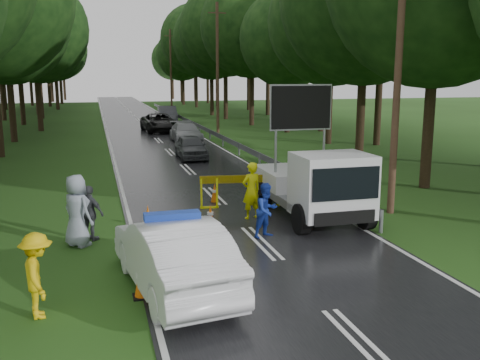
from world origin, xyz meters
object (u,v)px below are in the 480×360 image
object	(u,v)px
officer	(251,191)
queue_car_fourth	(168,114)
queue_car_first	(191,147)
queue_car_third	(159,123)
queue_car_second	(186,132)
work_truck	(315,184)
barrier	(240,183)
civilian	(267,210)
police_sedan	(173,255)

from	to	relation	value
officer	queue_car_fourth	size ratio (longest dim) A/B	0.39
queue_car_first	queue_car_third	size ratio (longest dim) A/B	0.71
officer	queue_car_first	world-z (taller)	officer
queue_car_fourth	queue_car_second	bearing A→B (deg)	-88.89
queue_car_second	queue_car_third	world-z (taller)	queue_car_third
work_truck	officer	distance (m)	2.05
queue_car_second	queue_car_fourth	distance (m)	15.54
work_truck	queue_car_first	xyz separation A→B (m)	(-1.62, 13.56, -0.50)
barrier	officer	xyz separation A→B (m)	(-0.03, -1.48, 0.05)
queue_car_first	queue_car_fourth	size ratio (longest dim) A/B	0.79
queue_car_first	queue_car_third	world-z (taller)	queue_car_third
civilian	queue_car_third	bearing A→B (deg)	64.34
queue_car_third	officer	bearing A→B (deg)	-94.60
work_truck	queue_car_third	world-z (taller)	work_truck
civilian	queue_car_first	distance (m)	15.02
work_truck	civilian	size ratio (longest dim) A/B	3.35
queue_car_fourth	civilian	bearing A→B (deg)	-89.25
officer	queue_car_fourth	world-z (taller)	officer
queue_car_fourth	officer	bearing A→B (deg)	-89.22
queue_car_second	queue_car_third	bearing A→B (deg)	98.12
queue_car_fourth	queue_car_first	bearing A→B (deg)	-90.29
queue_car_second	police_sedan	bearing A→B (deg)	-99.50
work_truck	queue_car_second	size ratio (longest dim) A/B	1.15
barrier	officer	distance (m)	1.48
barrier	queue_car_third	xyz separation A→B (m)	(0.31, 26.01, -0.14)
officer	queue_car_third	xyz separation A→B (m)	(0.34, 27.49, -0.18)
work_truck	queue_car_fourth	bearing A→B (deg)	89.76
queue_car_first	officer	bearing A→B (deg)	-90.40
officer	queue_car_second	bearing A→B (deg)	-110.61
police_sedan	barrier	size ratio (longest dim) A/B	1.78
queue_car_first	barrier	bearing A→B (deg)	-90.43
civilian	officer	bearing A→B (deg)	61.27
barrier	civilian	world-z (taller)	civilian
queue_car_first	queue_car_fourth	xyz separation A→B (m)	(1.77, 22.78, 0.14)
queue_car_first	queue_car_second	bearing A→B (deg)	83.66
police_sedan	work_truck	bearing A→B (deg)	-146.99
barrier	queue_car_third	size ratio (longest dim) A/B	0.52
civilian	queue_car_third	xyz separation A→B (m)	(0.48, 29.51, -0.05)
civilian	work_truck	bearing A→B (deg)	10.06
police_sedan	queue_car_first	bearing A→B (deg)	-109.48
officer	queue_car_third	distance (m)	27.50
civilian	queue_car_second	size ratio (longest dim) A/B	0.34
barrier	queue_car_fourth	world-z (taller)	queue_car_fourth
queue_car_third	queue_car_fourth	xyz separation A→B (m)	(1.77, 8.28, 0.04)
police_sedan	officer	size ratio (longest dim) A/B	2.69
barrier	queue_car_second	size ratio (longest dim) A/B	0.61
queue_car_first	queue_car_third	distance (m)	14.50
queue_car_second	work_truck	bearing A→B (deg)	-87.50
queue_car_third	queue_car_fourth	size ratio (longest dim) A/B	1.12
officer	civilian	size ratio (longest dim) A/B	1.17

